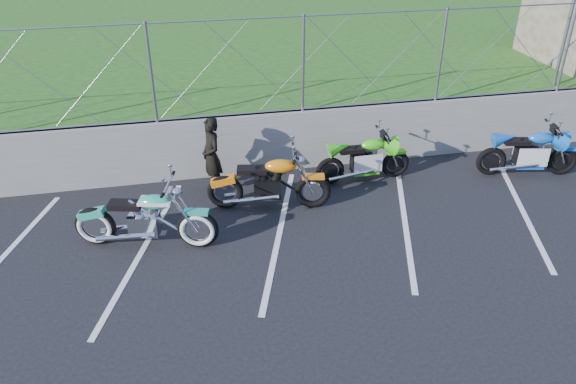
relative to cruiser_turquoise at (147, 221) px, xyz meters
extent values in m
plane|color=black|center=(2.28, -1.08, -0.50)|extent=(90.00, 90.00, 0.00)
cube|color=slate|center=(2.28, 2.42, 0.15)|extent=(30.00, 0.22, 1.30)
cube|color=#225015|center=(2.28, 12.42, 0.15)|extent=(30.00, 20.00, 1.30)
cylinder|color=gray|center=(2.28, 2.42, 2.75)|extent=(28.00, 0.03, 0.03)
cylinder|color=gray|center=(2.28, 2.42, 0.85)|extent=(28.00, 0.03, 0.03)
cylinder|color=gray|center=(9.48, 2.82, 2.30)|extent=(0.08, 0.08, 3.00)
cube|color=silver|center=(-0.12, -0.08, -0.50)|extent=(1.49, 4.31, 0.01)
cube|color=silver|center=(2.28, -0.08, -0.50)|extent=(1.49, 4.31, 0.01)
cube|color=silver|center=(4.68, -0.08, -0.50)|extent=(1.49, 4.31, 0.01)
cube|color=silver|center=(7.08, -0.08, -0.50)|extent=(1.49, 4.31, 0.01)
torus|color=black|center=(-0.89, 0.24, -0.14)|extent=(0.73, 0.30, 0.73)
torus|color=black|center=(0.83, -0.22, -0.14)|extent=(0.73, 0.30, 0.73)
cube|color=silver|center=(-0.05, 0.01, -0.06)|extent=(0.57, 0.43, 0.37)
ellipsoid|color=teal|center=(0.18, -0.05, 0.38)|extent=(0.63, 0.41, 0.25)
cube|color=black|center=(-0.33, 0.09, 0.30)|extent=(0.60, 0.40, 0.10)
cube|color=teal|center=(0.83, -0.22, 0.20)|extent=(0.45, 0.27, 0.07)
cylinder|color=silver|center=(0.42, -0.11, 0.73)|extent=(0.23, 0.77, 0.03)
torus|color=black|center=(1.43, 0.99, -0.15)|extent=(0.70, 0.26, 0.69)
torus|color=black|center=(3.08, 0.66, -0.15)|extent=(0.70, 0.26, 0.69)
cube|color=black|center=(2.23, 0.83, -0.05)|extent=(0.57, 0.41, 0.38)
ellipsoid|color=orange|center=(2.48, 0.78, 0.39)|extent=(0.63, 0.38, 0.26)
cube|color=black|center=(1.95, 0.89, 0.32)|extent=(0.60, 0.37, 0.10)
cube|color=orange|center=(3.08, 0.66, 0.17)|extent=(0.45, 0.25, 0.07)
cylinder|color=silver|center=(2.71, 0.74, 0.67)|extent=(0.19, 0.79, 0.03)
torus|color=black|center=(3.66, 1.50, -0.20)|extent=(0.61, 0.12, 0.61)
torus|color=black|center=(5.09, 1.52, -0.20)|extent=(0.61, 0.12, 0.61)
cube|color=black|center=(4.35, 1.51, -0.09)|extent=(0.47, 0.29, 0.34)
ellipsoid|color=#43D31A|center=(4.58, 1.51, 0.31)|extent=(0.54, 0.25, 0.23)
cube|color=black|center=(4.09, 1.50, 0.24)|extent=(0.51, 0.25, 0.09)
cube|color=#43D31A|center=(5.09, 1.52, 0.09)|extent=(0.39, 0.16, 0.06)
cylinder|color=silver|center=(4.75, 1.51, 0.54)|extent=(0.04, 0.73, 0.03)
torus|color=black|center=(7.13, 1.19, -0.18)|extent=(0.65, 0.24, 0.64)
torus|color=black|center=(8.61, 0.88, -0.18)|extent=(0.65, 0.24, 0.64)
cube|color=black|center=(7.85, 1.04, -0.07)|extent=(0.54, 0.39, 0.36)
ellipsoid|color=blue|center=(8.08, 0.99, 0.35)|extent=(0.60, 0.37, 0.25)
cube|color=black|center=(7.58, 1.10, 0.28)|extent=(0.57, 0.36, 0.10)
cube|color=blue|center=(8.61, 0.88, 0.12)|extent=(0.43, 0.24, 0.06)
cylinder|color=silver|center=(8.26, 0.96, 0.60)|extent=(0.18, 0.76, 0.03)
imported|color=black|center=(1.27, 1.70, 0.29)|extent=(0.52, 0.66, 1.58)
camera|label=1|loc=(0.67, -8.38, 5.13)|focal=35.00mm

